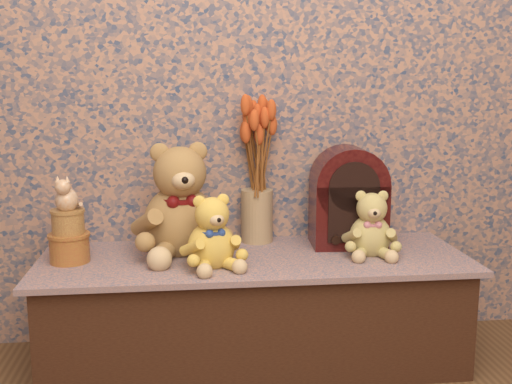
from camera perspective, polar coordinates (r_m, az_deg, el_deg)
display_shelf at (r=2.23m, az=-0.15°, el=-10.88°), size 1.50×0.54×0.40m
teddy_large at (r=2.18m, az=-7.16°, el=-0.21°), size 0.40×0.45×0.43m
teddy_medium at (r=2.03m, az=-4.22°, el=-3.36°), size 0.27×0.30×0.26m
teddy_small at (r=2.20m, az=10.66°, el=-2.60°), size 0.22×0.26×0.25m
cathedral_radio at (r=2.30m, az=8.61°, el=-0.40°), size 0.28×0.21×0.37m
ceramic_vase at (r=2.34m, az=0.09°, el=-2.22°), size 0.16×0.16×0.20m
dried_stalks at (r=2.29m, az=0.09°, el=6.00°), size 0.30×0.30×0.47m
biscuit_tin_lower at (r=2.19m, az=-17.00°, el=-5.04°), size 0.16×0.16×0.10m
biscuit_tin_upper at (r=2.16m, az=-17.13°, el=-2.73°), size 0.11×0.11×0.08m
cat_figurine at (r=2.14m, az=-17.28°, el=-0.02°), size 0.11×0.11×0.12m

